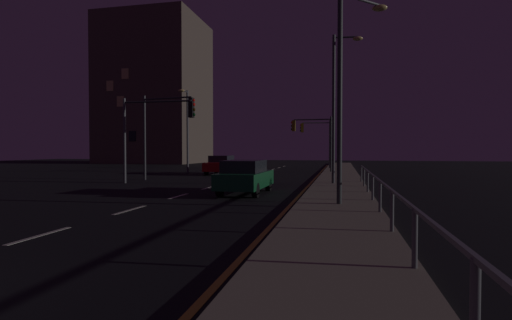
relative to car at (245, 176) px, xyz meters
name	(u,v)px	position (x,y,z in m)	size (l,w,h in m)	color
ground_plane	(212,187)	(-2.65, 2.93, -0.82)	(112.00, 112.00, 0.00)	black
sidewalk_right	(339,188)	(4.22, 2.93, -0.75)	(2.90, 77.00, 0.14)	gray
lane_markings_center	(230,182)	(-2.65, 6.43, -0.82)	(0.14, 50.00, 0.01)	silver
lane_edge_line	(313,181)	(2.52, 7.93, -0.82)	(0.14, 53.00, 0.01)	gold
car	(245,176)	(0.00, 0.00, 0.00)	(1.87, 4.42, 1.57)	#14592D
car_oncoming	(221,164)	(-5.50, 13.54, 0.00)	(2.00, 4.47, 1.57)	#B71414
traffic_light_near_left	(317,135)	(1.76, 23.92, 2.82)	(3.20, 0.65, 5.01)	#38383D
traffic_light_far_center	(165,120)	(-7.17, 6.54, 3.21)	(3.90, 0.69, 5.74)	#38383D
traffic_light_far_right	(313,133)	(1.85, 17.08, 2.72)	(3.62, 0.34, 4.83)	#2D3033
traffic_light_mid_right	(155,122)	(-6.63, 4.10, 2.89)	(4.65, 0.36, 5.20)	#4C4C51
street_lamp_median	(348,76)	(4.56, -3.21, 3.85)	(1.81, 1.71, 7.50)	#2D3033
street_lamp_far_end	(338,96)	(4.12, 5.18, 4.27)	(1.68, 0.40, 8.44)	#38383D
street_lamp_mid_block	(186,123)	(-9.00, 14.57, 3.56)	(0.56, 1.86, 7.31)	#4C4C51
barrier_fence	(380,188)	(5.52, -5.04, 0.05)	(0.09, 23.15, 0.98)	#59595E
building_distant	(156,92)	(-24.63, 39.54, 10.47)	(14.62, 13.33, 22.57)	brown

